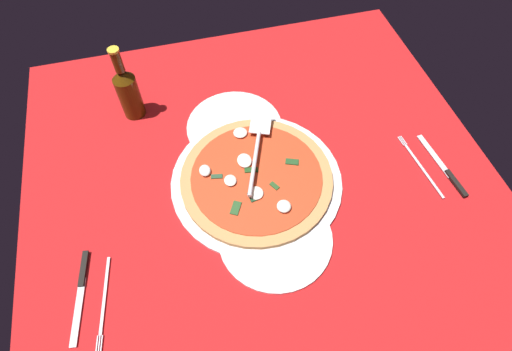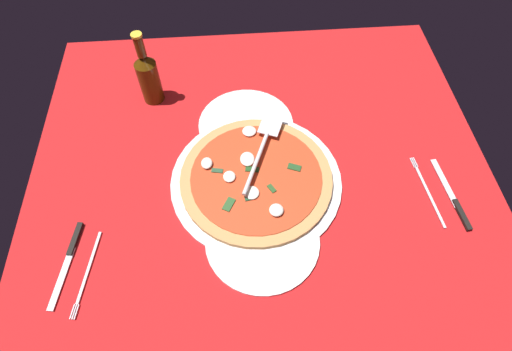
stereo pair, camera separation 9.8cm
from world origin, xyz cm
name	(u,v)px [view 1 (the left image)]	position (x,y,z in cm)	size (l,w,h in cm)	color
ground_plane	(262,182)	(0.00, 0.00, -0.40)	(114.49, 114.49, 0.80)	red
checker_pattern	(262,181)	(0.00, 0.00, 0.05)	(114.49, 114.49, 0.10)	silver
pizza_pan	(256,179)	(0.47, 1.53, 0.63)	(41.66, 41.66, 1.07)	silver
dinner_plate_left	(275,238)	(-15.90, 1.40, 0.60)	(25.55, 25.55, 1.00)	white
dinner_plate_right	(234,127)	(18.34, 2.82, 0.60)	(25.48, 25.48, 1.00)	silver
pizza	(256,176)	(0.50, 1.63, 1.96)	(36.91, 36.91, 2.89)	tan
pizza_server	(257,146)	(7.39, -0.58, 4.42)	(25.74, 12.76, 1.00)	silver
place_setting_near	(433,169)	(-7.86, -42.18, 0.47)	(21.18, 12.77, 1.40)	silver
place_setting_far	(92,295)	(-18.51, 41.57, 0.47)	(21.69, 13.70, 1.40)	white
beer_bottle	(128,91)	(30.43, 28.06, 8.56)	(5.78, 5.78, 21.83)	#482B07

